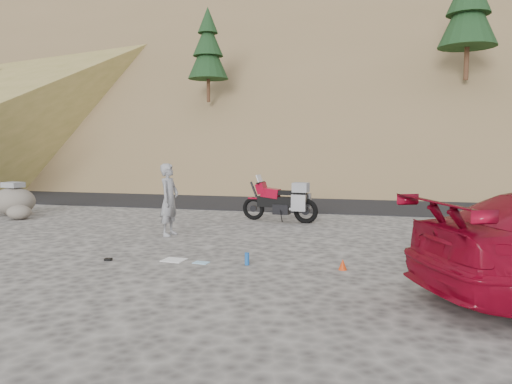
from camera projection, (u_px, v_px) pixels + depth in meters
ground at (171, 245)px, 10.54m from camera, size 140.00×140.00×0.00m
road at (265, 199)px, 19.24m from camera, size 120.00×7.00×0.05m
hillside at (336, 53)px, 49.00m from camera, size 120.00×73.00×46.72m
motorcycle at (283, 202)px, 13.69m from camera, size 2.19×0.80×1.30m
man at (170, 235)px, 11.69m from camera, size 0.44×0.63×1.68m
boulder at (14, 200)px, 14.99m from camera, size 1.61×1.50×1.02m
small_rock at (19, 212)px, 14.12m from camera, size 0.79×0.73×0.41m
gear_white_cloth at (174, 260)px, 9.17m from camera, size 0.43×0.39×0.01m
gear_bottle at (247, 259)px, 8.81m from camera, size 0.09×0.09×0.22m
gear_funnel at (343, 264)px, 8.47m from camera, size 0.16×0.16×0.19m
gear_glove_b at (108, 259)px, 9.15m from camera, size 0.14×0.11×0.04m
gear_blue_cloth at (201, 263)px, 8.97m from camera, size 0.29×0.23×0.01m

